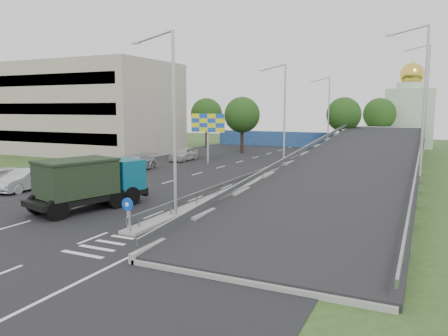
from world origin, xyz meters
The scene contains 24 objects.
ground centered at (0.00, 0.00, 0.00)m, with size 160.00×160.00×0.00m, color #2D4C1E.
road_surface centered at (-3.00, 20.00, 0.00)m, with size 26.00×90.00×0.04m, color black.
parking_strip centered at (-16.00, 20.00, 0.00)m, with size 8.00×90.00×0.05m, color black.
median centered at (0.00, 24.00, 0.10)m, with size 1.00×44.00×0.20m, color gray.
overpass_ramp centered at (7.50, 24.00, 1.75)m, with size 10.00×50.00×3.50m.
median_guardrail centered at (0.00, 24.00, 0.75)m, with size 0.09×44.00×0.71m.
sign_bollard centered at (0.00, 2.17, 1.03)m, with size 0.64×0.23×1.67m.
lamp_post_near centered at (0.11, 6.00, 5.81)m, with size 2.74×0.18×10.08m.
lamp_post_mid centered at (0.11, 26.00, 5.81)m, with size 2.74×0.18×10.08m.
lamp_post_far centered at (0.11, 46.00, 5.81)m, with size 2.74×0.18×10.08m.
beige_building centered at (-30.00, 32.00, 6.00)m, with size 24.00×14.00×12.00m, color #A59C8B.
blue_wall centered at (-4.00, 52.00, 1.20)m, with size 30.00×0.50×2.40m, color navy.
church centered at (10.00, 60.00, 5.31)m, with size 7.00×7.00×13.80m.
billboard centered at (-9.00, 28.00, 4.19)m, with size 4.00×0.24×5.50m.
tree_left_mid centered at (-10.00, 40.00, 5.18)m, with size 4.80×4.80×7.60m.
tree_median_far centered at (2.00, 48.00, 5.18)m, with size 4.80×4.80×7.60m.
tree_left_far centered at (-18.00, 45.00, 5.18)m, with size 4.80×4.80×7.60m.
tree_ramp_far centered at (6.00, 55.00, 5.18)m, with size 4.80×4.80×7.60m.
dump_truck centered at (-5.56, 5.71, 1.73)m, with size 4.43×7.54×3.13m.
parked_car_a centered at (-16.80, 8.17, 0.82)m, with size 1.93×4.81×1.64m, color silver.
parked_car_b centered at (-14.17, 8.31, 0.82)m, with size 1.74×4.98×1.64m, color #B0B1B6.
parked_car_c centered at (-14.24, 14.84, 0.82)m, with size 2.72×5.91×1.64m, color #37353B.
parked_car_d centered at (-12.96, 20.19, 0.78)m, with size 2.20×5.40×1.57m, color #9C9FA5.
parked_car_e centered at (-12.80, 29.28, 0.79)m, with size 1.86×4.63×1.58m, color #B0AFAC.
Camera 1 is at (12.92, -14.44, 6.15)m, focal length 35.00 mm.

